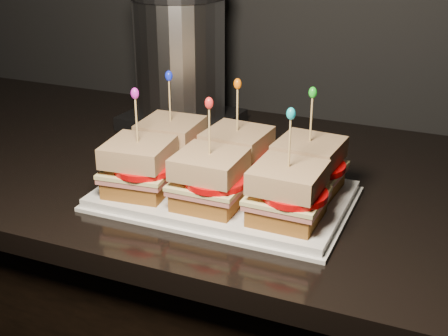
% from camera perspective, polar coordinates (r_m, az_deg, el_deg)
% --- Properties ---
extents(granite_slab, '(2.61, 0.66, 0.03)m').
position_cam_1_polar(granite_slab, '(1.01, 19.62, -4.11)').
color(granite_slab, black).
rests_on(granite_slab, cabinet).
extents(platter, '(0.37, 0.23, 0.02)m').
position_cam_1_polar(platter, '(0.96, 0.00, -2.52)').
color(platter, white).
rests_on(platter, granite_slab).
extents(platter_rim, '(0.38, 0.24, 0.01)m').
position_cam_1_polar(platter_rim, '(0.96, 0.00, -2.84)').
color(platter_rim, white).
rests_on(platter_rim, granite_slab).
extents(sandwich_0_bread_bot, '(0.09, 0.09, 0.03)m').
position_cam_1_polar(sandwich_0_bread_bot, '(1.04, -4.80, 0.82)').
color(sandwich_0_bread_bot, brown).
rests_on(sandwich_0_bread_bot, platter).
extents(sandwich_0_ham, '(0.10, 0.10, 0.01)m').
position_cam_1_polar(sandwich_0_ham, '(1.03, -4.83, 1.67)').
color(sandwich_0_ham, '#B3635B').
rests_on(sandwich_0_ham, sandwich_0_bread_bot).
extents(sandwich_0_cheese, '(0.11, 0.10, 0.01)m').
position_cam_1_polar(sandwich_0_cheese, '(1.03, -4.84, 2.03)').
color(sandwich_0_cheese, '#EEE194').
rests_on(sandwich_0_cheese, sandwich_0_ham).
extents(sandwich_0_tomato, '(0.09, 0.09, 0.01)m').
position_cam_1_polar(sandwich_0_tomato, '(1.02, -4.41, 2.21)').
color(sandwich_0_tomato, red).
rests_on(sandwich_0_tomato, sandwich_0_cheese).
extents(sandwich_0_bread_top, '(0.10, 0.10, 0.03)m').
position_cam_1_polar(sandwich_0_bread_top, '(1.02, -4.89, 3.47)').
color(sandwich_0_bread_top, brown).
rests_on(sandwich_0_bread_top, sandwich_0_tomato).
extents(sandwich_0_pick, '(0.00, 0.00, 0.09)m').
position_cam_1_polar(sandwich_0_pick, '(1.01, -4.98, 5.92)').
color(sandwich_0_pick, tan).
rests_on(sandwich_0_pick, sandwich_0_bread_top).
extents(sandwich_0_frill, '(0.01, 0.01, 0.02)m').
position_cam_1_polar(sandwich_0_frill, '(0.99, -5.07, 8.40)').
color(sandwich_0_frill, '#1223E4').
rests_on(sandwich_0_frill, sandwich_0_pick).
extents(sandwich_1_bread_bot, '(0.10, 0.10, 0.03)m').
position_cam_1_polar(sandwich_1_bread_bot, '(0.99, 1.18, -0.19)').
color(sandwich_1_bread_bot, brown).
rests_on(sandwich_1_bread_bot, platter).
extents(sandwich_1_ham, '(0.11, 0.10, 0.01)m').
position_cam_1_polar(sandwich_1_ham, '(0.99, 1.18, 0.69)').
color(sandwich_1_ham, '#B3635B').
rests_on(sandwich_1_ham, sandwich_1_bread_bot).
extents(sandwich_1_cheese, '(0.11, 0.10, 0.01)m').
position_cam_1_polar(sandwich_1_cheese, '(0.98, 1.19, 1.07)').
color(sandwich_1_cheese, '#EEE194').
rests_on(sandwich_1_cheese, sandwich_1_ham).
extents(sandwich_1_tomato, '(0.09, 0.09, 0.01)m').
position_cam_1_polar(sandwich_1_tomato, '(0.97, 1.72, 1.25)').
color(sandwich_1_tomato, red).
rests_on(sandwich_1_tomato, sandwich_1_cheese).
extents(sandwich_1_bread_top, '(0.10, 0.10, 0.03)m').
position_cam_1_polar(sandwich_1_bread_top, '(0.97, 1.20, 2.57)').
color(sandwich_1_bread_top, brown).
rests_on(sandwich_1_bread_top, sandwich_1_tomato).
extents(sandwich_1_pick, '(0.00, 0.00, 0.09)m').
position_cam_1_polar(sandwich_1_pick, '(0.96, 1.22, 5.12)').
color(sandwich_1_pick, tan).
rests_on(sandwich_1_pick, sandwich_1_bread_top).
extents(sandwich_1_frill, '(0.01, 0.01, 0.02)m').
position_cam_1_polar(sandwich_1_frill, '(0.95, 1.25, 7.71)').
color(sandwich_1_frill, orange).
rests_on(sandwich_1_frill, sandwich_1_pick).
extents(sandwich_2_bread_bot, '(0.10, 0.10, 0.03)m').
position_cam_1_polar(sandwich_2_bread_bot, '(0.96, 7.64, -1.28)').
color(sandwich_2_bread_bot, brown).
rests_on(sandwich_2_bread_bot, platter).
extents(sandwich_2_ham, '(0.11, 0.10, 0.01)m').
position_cam_1_polar(sandwich_2_ham, '(0.95, 7.69, -0.37)').
color(sandwich_2_ham, '#B3635B').
rests_on(sandwich_2_ham, sandwich_2_bread_bot).
extents(sandwich_2_cheese, '(0.11, 0.10, 0.01)m').
position_cam_1_polar(sandwich_2_cheese, '(0.95, 7.72, 0.01)').
color(sandwich_2_cheese, '#EEE194').
rests_on(sandwich_2_cheese, sandwich_2_ham).
extents(sandwich_2_tomato, '(0.09, 0.09, 0.01)m').
position_cam_1_polar(sandwich_2_tomato, '(0.94, 8.34, 0.18)').
color(sandwich_2_tomato, red).
rests_on(sandwich_2_tomato, sandwich_2_cheese).
extents(sandwich_2_bread_top, '(0.10, 0.10, 0.03)m').
position_cam_1_polar(sandwich_2_bread_top, '(0.94, 7.81, 1.56)').
color(sandwich_2_bread_top, brown).
rests_on(sandwich_2_bread_top, sandwich_2_tomato).
extents(sandwich_2_pick, '(0.00, 0.00, 0.09)m').
position_cam_1_polar(sandwich_2_pick, '(0.92, 7.96, 4.19)').
color(sandwich_2_pick, tan).
rests_on(sandwich_2_pick, sandwich_2_bread_top).
extents(sandwich_2_frill, '(0.01, 0.01, 0.02)m').
position_cam_1_polar(sandwich_2_frill, '(0.91, 8.12, 6.86)').
color(sandwich_2_frill, green).
rests_on(sandwich_2_frill, sandwich_2_pick).
extents(sandwich_3_bread_bot, '(0.10, 0.10, 0.03)m').
position_cam_1_polar(sandwich_3_bread_bot, '(0.96, -7.68, -1.40)').
color(sandwich_3_bread_bot, brown).
rests_on(sandwich_3_bread_bot, platter).
extents(sandwich_3_ham, '(0.11, 0.11, 0.01)m').
position_cam_1_polar(sandwich_3_ham, '(0.95, -7.73, -0.50)').
color(sandwich_3_ham, '#B3635B').
rests_on(sandwich_3_ham, sandwich_3_bread_bot).
extents(sandwich_3_cheese, '(0.11, 0.11, 0.01)m').
position_cam_1_polar(sandwich_3_cheese, '(0.95, -7.75, -0.11)').
color(sandwich_3_cheese, '#EEE194').
rests_on(sandwich_3_cheese, sandwich_3_ham).
extents(sandwich_3_tomato, '(0.09, 0.09, 0.01)m').
position_cam_1_polar(sandwich_3_tomato, '(0.93, -7.33, 0.06)').
color(sandwich_3_tomato, red).
rests_on(sandwich_3_tomato, sandwich_3_cheese).
extents(sandwich_3_bread_top, '(0.10, 0.10, 0.03)m').
position_cam_1_polar(sandwich_3_bread_top, '(0.94, -7.84, 1.45)').
color(sandwich_3_bread_top, brown).
rests_on(sandwich_3_bread_top, sandwich_3_tomato).
extents(sandwich_3_pick, '(0.00, 0.00, 0.09)m').
position_cam_1_polar(sandwich_3_pick, '(0.92, -8.00, 4.08)').
color(sandwich_3_pick, tan).
rests_on(sandwich_3_pick, sandwich_3_bread_top).
extents(sandwich_3_frill, '(0.01, 0.01, 0.02)m').
position_cam_1_polar(sandwich_3_frill, '(0.91, -8.16, 6.77)').
color(sandwich_3_frill, '#C820C0').
rests_on(sandwich_3_frill, sandwich_3_pick).
extents(sandwich_4_bread_bot, '(0.09, 0.09, 0.03)m').
position_cam_1_polar(sandwich_4_bread_bot, '(0.91, -1.29, -2.63)').
color(sandwich_4_bread_bot, brown).
rests_on(sandwich_4_bread_bot, platter).
extents(sandwich_4_ham, '(0.10, 0.10, 0.01)m').
position_cam_1_polar(sandwich_4_ham, '(0.90, -1.30, -1.68)').
color(sandwich_4_ham, '#B3635B').
rests_on(sandwich_4_ham, sandwich_4_bread_bot).
extents(sandwich_4_cheese, '(0.10, 0.10, 0.01)m').
position_cam_1_polar(sandwich_4_cheese, '(0.90, -1.30, -1.27)').
color(sandwich_4_cheese, '#EEE194').
rests_on(sandwich_4_cheese, sandwich_4_ham).
extents(sandwich_4_tomato, '(0.09, 0.09, 0.01)m').
position_cam_1_polar(sandwich_4_tomato, '(0.88, -0.76, -1.11)').
color(sandwich_4_tomato, red).
rests_on(sandwich_4_tomato, sandwich_4_cheese).
extents(sandwich_4_bread_top, '(0.09, 0.09, 0.03)m').
position_cam_1_polar(sandwich_4_bread_top, '(0.89, -1.32, 0.35)').
color(sandwich_4_bread_top, brown).
rests_on(sandwich_4_bread_top, sandwich_4_tomato).
extents(sandwich_4_pick, '(0.00, 0.00, 0.09)m').
position_cam_1_polar(sandwich_4_pick, '(0.87, -1.35, 3.13)').
color(sandwich_4_pick, tan).
rests_on(sandwich_4_pick, sandwich_4_bread_top).
extents(sandwich_4_frill, '(0.01, 0.01, 0.02)m').
position_cam_1_polar(sandwich_4_frill, '(0.85, -1.38, 5.96)').
color(sandwich_4_frill, red).
rests_on(sandwich_4_frill, sandwich_4_pick).
extents(sandwich_5_bread_bot, '(0.09, 0.09, 0.03)m').
position_cam_1_polar(sandwich_5_bread_bot, '(0.87, 5.74, -3.93)').
color(sandwich_5_bread_bot, brown).
rests_on(sandwich_5_bread_bot, platter).
extents(sandwich_5_ham, '(0.10, 0.10, 0.01)m').
position_cam_1_polar(sandwich_5_ham, '(0.86, 5.79, -2.96)').
color(sandwich_5_ham, '#B3635B').
rests_on(sandwich_5_ham, sandwich_5_bread_bot).
extents(sandwich_5_cheese, '(0.10, 0.10, 0.01)m').
position_cam_1_polar(sandwich_5_cheese, '(0.86, 5.81, -2.54)').
color(sandwich_5_cheese, '#EEE194').
rests_on(sandwich_5_cheese, sandwich_5_ham).
extents(sandwich_5_tomato, '(0.09, 0.09, 0.01)m').
position_cam_1_polar(sandwich_5_tomato, '(0.85, 6.48, -2.38)').
color(sandwich_5_tomato, red).
rests_on(sandwich_5_tomato, sandwich_5_cheese).
extents(sandwich_5_bread_top, '(0.09, 0.09, 0.03)m').
position_cam_1_polar(sandwich_5_bread_top, '(0.85, 5.88, -0.85)').
color(sandwich_5_bread_top, brown).
rests_on(sandwich_5_bread_top, sandwich_5_tomato).
extents(sandwich_5_pick, '(0.00, 0.00, 0.09)m').
position_cam_1_polar(sandwich_5_pick, '(0.83, 6.01, 2.02)').
color(sandwich_5_pick, tan).
rests_on(sandwich_5_pick, sandwich_5_bread_top).
extents(sandwich_5_frill, '(0.01, 0.01, 0.02)m').
position_cam_1_polar(sandwich_5_frill, '(0.82, 6.14, 4.97)').
color(sandwich_5_frill, '#11ABBA').
rests_on(sandwich_5_frill, sandwich_5_pick).
extents(appliance_base, '(0.23, 0.20, 0.03)m').
position_cam_1_polar(appliance_base, '(1.28, -3.87, 4.44)').
color(appliance_base, '#262628').
rests_on(appliance_base, granite_slab).
extents(appliance_body, '(0.18, 0.18, 0.23)m').
position_cam_1_polar(appliance_body, '(1.24, -4.03, 10.03)').
color(appliance_body, silver).
rests_on(appliance_body, appliance_base).
extents(appliance, '(0.21, 0.18, 0.27)m').
position_cam_1_polar(appliance, '(1.25, -4.03, 9.84)').
color(appliance, silver).
rests_on(appliance, granite_slab).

